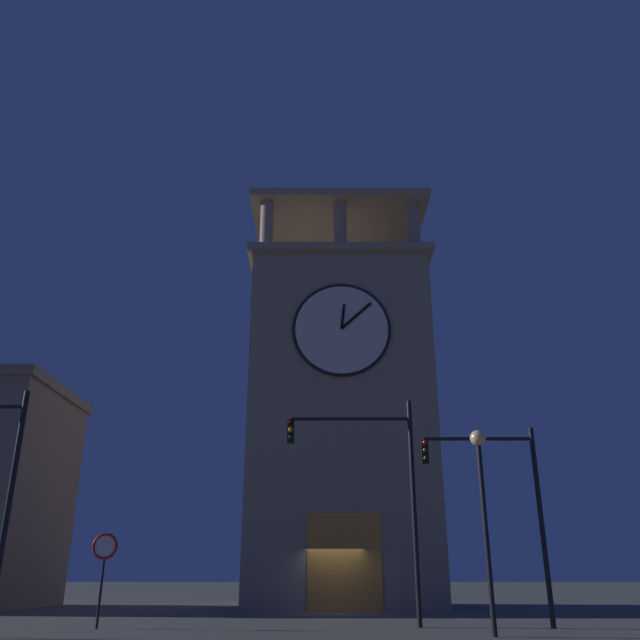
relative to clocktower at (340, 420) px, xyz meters
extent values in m
plane|color=#56544F|center=(0.42, 4.08, -9.01)|extent=(200.00, 200.00, 0.00)
cube|color=gray|center=(0.00, -0.03, -0.59)|extent=(8.95, 8.06, 16.84)
cube|color=gray|center=(0.00, -0.03, 8.03)|extent=(9.55, 8.66, 0.40)
cylinder|color=gray|center=(-3.87, 3.40, 9.64)|extent=(0.70, 0.70, 2.81)
cylinder|color=gray|center=(0.00, 3.40, 9.64)|extent=(0.70, 0.70, 2.81)
cylinder|color=gray|center=(3.87, 3.40, 9.64)|extent=(0.70, 0.70, 2.81)
cylinder|color=gray|center=(-3.87, -3.46, 9.64)|extent=(0.70, 0.70, 2.81)
cylinder|color=gray|center=(0.00, -3.46, 9.64)|extent=(0.70, 0.70, 2.81)
cylinder|color=gray|center=(3.87, -3.46, 9.64)|extent=(0.70, 0.70, 2.81)
cube|color=gray|center=(0.00, -0.03, 11.24)|extent=(9.55, 8.66, 0.40)
cylinder|color=black|center=(0.00, -0.03, 12.65)|extent=(0.12, 0.12, 2.41)
cylinder|color=silver|center=(0.00, 4.06, 3.58)|extent=(4.65, 0.12, 4.65)
torus|color=black|center=(0.00, 4.08, 3.58)|extent=(4.81, 0.16, 4.81)
cube|color=black|center=(-0.07, 4.16, 4.21)|extent=(0.26, 0.06, 1.28)
cube|color=black|center=(-0.73, 4.16, 4.25)|extent=(1.53, 0.06, 1.43)
cube|color=orange|center=(0.00, 3.95, -7.01)|extent=(3.20, 0.24, 4.00)
cylinder|color=black|center=(9.35, 15.89, -5.84)|extent=(0.16, 0.16, 6.34)
cylinder|color=black|center=(-1.96, 12.30, -5.54)|extent=(0.16, 0.16, 6.95)
cylinder|color=black|center=(0.03, 12.30, -2.67)|extent=(3.97, 0.12, 0.12)
cube|color=black|center=(2.01, 12.30, -3.10)|extent=(0.22, 0.30, 0.75)
sphere|color=#360505|center=(2.01, 12.48, -2.82)|extent=(0.16, 0.16, 0.16)
sphere|color=orange|center=(2.01, 12.48, -3.07)|extent=(0.16, 0.16, 0.16)
sphere|color=#063316|center=(2.01, 12.48, -3.32)|extent=(0.16, 0.16, 0.16)
cylinder|color=black|center=(-5.85, 12.69, -6.04)|extent=(0.16, 0.16, 5.95)
cylinder|color=black|center=(-4.09, 12.69, -3.41)|extent=(3.51, 0.12, 0.12)
cube|color=black|center=(-2.34, 12.69, -3.84)|extent=(0.22, 0.30, 0.75)
sphere|color=red|center=(-2.34, 12.87, -3.56)|extent=(0.16, 0.16, 0.16)
sphere|color=#392705|center=(-2.34, 12.87, -3.81)|extent=(0.16, 0.16, 0.16)
sphere|color=#063316|center=(-2.34, 12.87, -4.06)|extent=(0.16, 0.16, 0.16)
cylinder|color=black|center=(-3.44, 15.42, -6.57)|extent=(0.14, 0.14, 4.88)
sphere|color=#F9DB8C|center=(-3.44, 15.42, -3.91)|extent=(0.44, 0.44, 0.44)
cylinder|color=black|center=(7.59, 12.83, -7.82)|extent=(0.08, 0.08, 2.39)
cylinder|color=white|center=(7.59, 12.87, -6.73)|extent=(0.70, 0.04, 0.70)
torus|color=red|center=(7.59, 12.89, -6.73)|extent=(0.78, 0.08, 0.78)
camera|label=1|loc=(1.02, 33.98, -7.49)|focal=36.89mm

